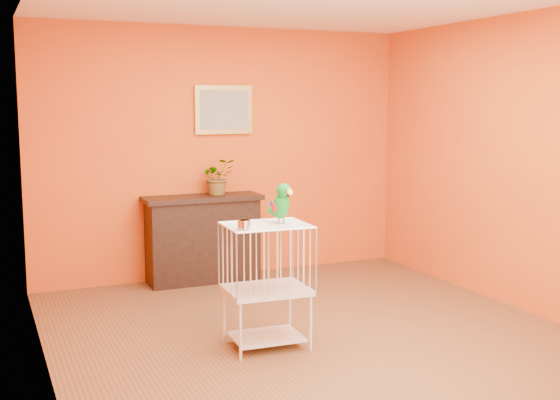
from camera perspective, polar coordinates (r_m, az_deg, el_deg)
name	(u,v)px	position (r m, az deg, el deg)	size (l,w,h in m)	color
ground	(318,338)	(5.59, 3.12, -11.13)	(4.50, 4.50, 0.00)	brown
room_shell	(320,135)	(5.29, 3.25, 5.31)	(4.50, 4.50, 4.50)	#CD5313
console_cabinet	(203,239)	(7.20, -6.29, -3.15)	(1.20, 0.43, 0.89)	black
potted_plant	(218,181)	(7.15, -5.04, 1.55)	(0.33, 0.37, 0.29)	#26722D
framed_picture	(224,110)	(7.33, -4.59, 7.32)	(0.62, 0.04, 0.50)	#B39640
birdcage	(266,284)	(5.27, -1.11, -6.81)	(0.63, 0.49, 0.93)	silver
feed_cup	(244,225)	(4.95, -2.94, -2.01)	(0.09, 0.09, 0.07)	silver
parrot	(281,203)	(5.18, 0.11, -0.24)	(0.16, 0.28, 0.30)	#59544C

